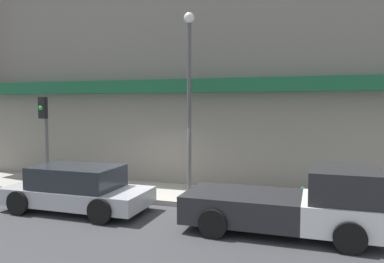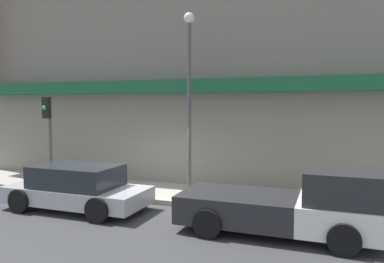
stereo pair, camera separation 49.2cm
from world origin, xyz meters
TOP-DOWN VIEW (x-y plane):
  - ground_plane at (0.00, 0.00)m, footprint 80.00×80.00m
  - sidewalk at (0.00, 1.30)m, footprint 36.00×2.60m
  - building at (-0.02, 4.08)m, footprint 19.80×3.80m
  - pickup_truck at (4.88, -1.33)m, footprint 5.03×2.21m
  - parked_car at (-1.66, -1.33)m, footprint 4.51×2.10m
  - fire_hydrant at (4.99, 0.38)m, footprint 0.16×0.16m
  - street_lamp at (1.21, 1.00)m, footprint 0.36×0.36m
  - traffic_light at (-4.37, 0.53)m, footprint 0.28×0.42m

SIDE VIEW (x-z plane):
  - ground_plane at x=0.00m, z-range 0.00..0.00m
  - sidewalk at x=0.00m, z-range 0.00..0.16m
  - fire_hydrant at x=4.99m, z-range 0.16..0.84m
  - parked_car at x=-1.66m, z-range -0.01..1.39m
  - pickup_truck at x=4.88m, z-range -0.10..1.62m
  - traffic_light at x=-4.37m, z-range 0.81..4.21m
  - street_lamp at x=1.21m, z-range 0.88..7.07m
  - building at x=-0.02m, z-range -0.22..9.80m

